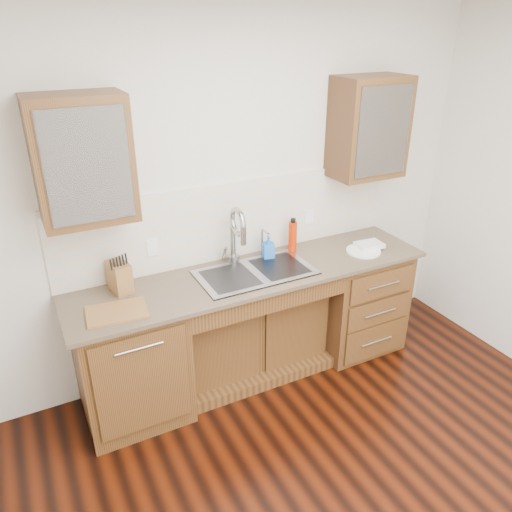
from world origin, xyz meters
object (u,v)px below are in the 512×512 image
soap_bottle (268,247)px  water_bottle (293,237)px  plate (363,251)px  knife_block (120,277)px  cutting_board (117,312)px

soap_bottle → water_bottle: (0.23, 0.03, 0.03)m
plate → water_bottle: bearing=151.1°
water_bottle → soap_bottle: bearing=-173.1°
soap_bottle → knife_block: knife_block is taller
soap_bottle → knife_block: 1.13m
soap_bottle → cutting_board: bearing=-154.8°
soap_bottle → knife_block: size_ratio=0.88×
soap_bottle → plate: 0.77m
soap_bottle → water_bottle: 0.23m
water_bottle → cutting_board: bearing=-168.4°
soap_bottle → plate: bearing=-5.9°
cutting_board → water_bottle: bearing=11.6°
soap_bottle → plate: size_ratio=0.68×
water_bottle → knife_block: (-1.36, -0.02, -0.02)m
knife_block → cutting_board: knife_block is taller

